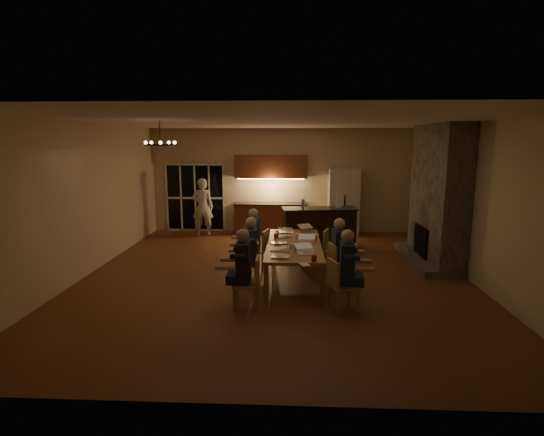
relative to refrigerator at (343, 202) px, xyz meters
The scene contains 45 objects.
floor 4.67m from the refrigerator, 114.60° to the right, with size 9.00×9.00×0.00m, color brown.
back_wall 2.03m from the refrigerator, 168.98° to the left, with size 8.00×0.04×3.20m, color tan.
left_wall 7.25m from the refrigerator, 144.97° to the right, with size 0.04×9.00×3.20m, color tan.
right_wall 4.70m from the refrigerator, 62.94° to the right, with size 0.04×9.00×3.20m, color tan.
ceiling 5.08m from the refrigerator, 114.60° to the right, with size 8.00×9.00×0.04m, color white.
french_doors 4.61m from the refrigerator, behind, with size 1.86×0.08×2.10m, color black.
fireplace 3.51m from the refrigerator, 58.61° to the right, with size 0.58×2.50×3.20m, color #6F6657.
kitchenette 2.21m from the refrigerator, behind, with size 2.24×0.68×2.40m, color brown, non-canonical shape.
refrigerator is the anchor object (origin of this frame).
dining_table 4.63m from the refrigerator, 109.18° to the right, with size 1.10×2.81×0.75m, color #9F6E3F.
bar_island 1.97m from the refrigerator, 115.54° to the right, with size 1.95×0.68×1.08m, color black.
chair_left_near 6.40m from the refrigerator, 111.46° to the right, with size 0.44×0.44×0.89m, color #A28551, non-canonical shape.
chair_left_mid 5.39m from the refrigerator, 116.93° to the right, with size 0.44×0.44×0.89m, color #A28551, non-canonical shape.
chair_left_far 4.38m from the refrigerator, 122.22° to the right, with size 0.44×0.44×0.89m, color #A28551, non-canonical shape.
chair_right_near 6.05m from the refrigerator, 96.44° to the right, with size 0.44×0.44×0.89m, color #A28551, non-canonical shape.
chair_right_mid 4.95m from the refrigerator, 96.82° to the right, with size 0.44×0.44×0.89m, color #A28551, non-canonical shape.
chair_right_far 3.77m from the refrigerator, 99.36° to the right, with size 0.44×0.44×0.89m, color #A28551, non-canonical shape.
person_left_near 6.39m from the refrigerator, 111.80° to the right, with size 0.60×0.60×1.38m, color #22242C, non-canonical shape.
person_right_near 5.95m from the refrigerator, 96.07° to the right, with size 0.60×0.60×1.38m, color #1F344F, non-canonical shape.
person_left_mid 5.35m from the refrigerator, 116.00° to the right, with size 0.60×0.60×1.38m, color #394043, non-canonical shape.
person_right_mid 4.91m from the refrigerator, 97.62° to the right, with size 0.60×0.60×1.38m, color #22242C, non-canonical shape.
person_left_far 4.48m from the refrigerator, 122.34° to the right, with size 0.60×0.60×1.38m, color #1F344F, non-canonical shape.
standing_person 4.25m from the refrigerator, behind, with size 0.63×0.42×1.74m, color silver.
chandelier 6.51m from the refrigerator, 130.28° to the right, with size 0.58×0.58×0.03m, color black.
laptop_a 5.66m from the refrigerator, 108.07° to the right, with size 0.32×0.28×0.23m, color silver, non-canonical shape.
laptop_b 5.31m from the refrigerator, 104.22° to the right, with size 0.32×0.28×0.23m, color silver, non-canonical shape.
laptop_c 4.69m from the refrigerator, 112.61° to the right, with size 0.32×0.28×0.23m, color silver, non-canonical shape.
laptop_d 4.53m from the refrigerator, 105.98° to the right, with size 0.32×0.28×0.23m, color silver, non-canonical shape.
laptop_e 3.70m from the refrigerator, 117.04° to the right, with size 0.32×0.28×0.23m, color silver, non-canonical shape.
laptop_f 3.47m from the refrigerator, 110.18° to the right, with size 0.32×0.28×0.23m, color silver, non-canonical shape.
mug_front 5.04m from the refrigerator, 108.12° to the right, with size 0.09×0.09×0.10m, color white.
mug_mid 4.12m from the refrigerator, 110.63° to the right, with size 0.07×0.07×0.10m, color white.
mug_back 3.97m from the refrigerator, 118.21° to the right, with size 0.07×0.07×0.10m, color white.
redcup_near 5.77m from the refrigerator, 101.65° to the right, with size 0.09×0.09×0.12m, color #AD1A0B.
redcup_mid 4.34m from the refrigerator, 115.89° to the right, with size 0.09×0.09×0.12m, color #AD1A0B.
redcup_far 3.26m from the refrigerator, 114.20° to the right, with size 0.09×0.09×0.12m, color #AD1A0B.
can_silver 5.21m from the refrigerator, 106.60° to the right, with size 0.06×0.06×0.12m, color #B2B2B7.
can_cola 3.36m from the refrigerator, 118.83° to the right, with size 0.06×0.06×0.12m, color #3F0F0C.
can_right 4.20m from the refrigerator, 104.57° to the right, with size 0.06×0.06×0.12m, color #B2B2B7.
plate_near 5.11m from the refrigerator, 103.79° to the right, with size 0.23×0.23×0.02m, color white.
plate_left 5.61m from the refrigerator, 108.61° to the right, with size 0.24×0.24×0.02m, color white.
plate_far 3.73m from the refrigerator, 106.50° to the right, with size 0.22×0.22×0.02m, color white.
notepad 6.01m from the refrigerator, 102.79° to the right, with size 0.15×0.21×0.01m, color white.
bar_bottle 2.21m from the refrigerator, 125.02° to the right, with size 0.09×0.09×0.24m, color #99999E.
bar_blender 1.70m from the refrigerator, 100.98° to the right, with size 0.13×0.13×0.40m, color silver.
Camera 1 is at (0.34, -8.65, 2.82)m, focal length 28.00 mm.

